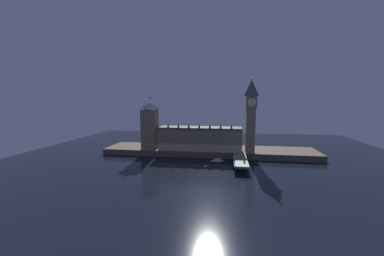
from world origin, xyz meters
TOP-DOWN VIEW (x-y plane):
  - ground_plane at (0.00, 0.00)m, footprint 400.00×400.00m
  - embankment at (0.00, 39.00)m, footprint 220.00×42.00m
  - parliament_hall at (-8.78, 31.27)m, footprint 84.18×21.91m
  - clock_tower at (41.12, 25.75)m, footprint 10.52×10.63m
  - victoria_tower at (-62.02, 29.09)m, footprint 15.48×15.48m
  - bridge at (30.42, -5.00)m, footprint 11.65×46.00m
  - car_northbound_lead at (27.86, 7.55)m, footprint 1.92×4.45m
  - car_southbound_lead at (32.98, -15.58)m, footprint 1.85×4.49m
  - pedestrian_near_rail at (25.29, -17.58)m, footprint 0.38×0.38m
  - pedestrian_mid_walk at (35.55, -7.15)m, footprint 0.38×0.38m
  - street_lamp_near at (24.89, -19.72)m, footprint 1.34×0.60m
  - street_lamp_mid at (35.95, -5.00)m, footprint 1.34×0.60m
  - street_lamp_far at (24.89, 9.72)m, footprint 1.34×0.60m
  - boat_upstream at (10.02, 5.85)m, footprint 13.34×7.84m

SIDE VIEW (x-z plane):
  - ground_plane at x=0.00m, z-range 0.00..0.00m
  - boat_upstream at x=10.02m, z-range -0.45..2.87m
  - embankment at x=0.00m, z-range 0.00..6.02m
  - bridge at x=30.42m, z-range 1.54..7.89m
  - car_northbound_lead at x=27.86m, z-range 6.31..7.66m
  - car_southbound_lead at x=32.98m, z-range 6.30..7.68m
  - pedestrian_near_rail at x=25.29m, z-range 6.39..8.03m
  - pedestrian_mid_walk at x=35.55m, z-range 6.39..8.06m
  - street_lamp_near at x=24.89m, z-range 7.10..13.01m
  - street_lamp_mid at x=35.95m, z-range 7.18..13.78m
  - street_lamp_far at x=24.89m, z-range 7.19..13.92m
  - parliament_hall at x=-8.78m, z-range 3.66..31.78m
  - victoria_tower at x=-62.02m, z-range 3.14..57.47m
  - clock_tower at x=41.12m, z-range 8.22..80.50m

